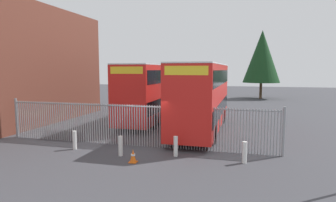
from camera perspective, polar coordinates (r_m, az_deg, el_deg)
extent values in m
plane|color=#3D3D42|center=(23.15, 2.59, -3.89)|extent=(100.00, 100.00, 0.00)
cylinder|color=gray|center=(19.67, -27.45, -3.14)|extent=(0.06, 0.06, 2.20)
cylinder|color=gray|center=(19.58, -27.15, -3.17)|extent=(0.06, 0.06, 2.20)
cylinder|color=gray|center=(19.48, -26.84, -3.20)|extent=(0.06, 0.06, 2.20)
cylinder|color=gray|center=(19.39, -26.53, -3.22)|extent=(0.06, 0.06, 2.20)
cylinder|color=gray|center=(19.30, -26.22, -3.25)|extent=(0.06, 0.06, 2.20)
cylinder|color=gray|center=(19.21, -25.91, -3.28)|extent=(0.06, 0.06, 2.20)
cylinder|color=gray|center=(19.12, -25.59, -3.30)|extent=(0.06, 0.06, 2.20)
cylinder|color=gray|center=(19.03, -25.27, -3.33)|extent=(0.06, 0.06, 2.20)
cylinder|color=gray|center=(18.94, -24.95, -3.36)|extent=(0.06, 0.06, 2.20)
cylinder|color=gray|center=(18.85, -24.62, -3.39)|extent=(0.06, 0.06, 2.20)
cylinder|color=gray|center=(18.76, -24.30, -3.42)|extent=(0.06, 0.06, 2.20)
cylinder|color=gray|center=(18.67, -23.96, -3.44)|extent=(0.06, 0.06, 2.20)
cylinder|color=gray|center=(18.58, -23.63, -3.47)|extent=(0.06, 0.06, 2.20)
cylinder|color=gray|center=(18.50, -23.29, -3.50)|extent=(0.06, 0.06, 2.20)
cylinder|color=gray|center=(18.41, -22.95, -3.53)|extent=(0.06, 0.06, 2.20)
cylinder|color=gray|center=(18.33, -22.60, -3.56)|extent=(0.06, 0.06, 2.20)
cylinder|color=gray|center=(18.24, -22.25, -3.59)|extent=(0.06, 0.06, 2.20)
cylinder|color=gray|center=(18.16, -21.90, -3.62)|extent=(0.06, 0.06, 2.20)
cylinder|color=gray|center=(18.08, -21.55, -3.64)|extent=(0.06, 0.06, 2.20)
cylinder|color=gray|center=(17.99, -21.19, -3.67)|extent=(0.06, 0.06, 2.20)
cylinder|color=gray|center=(17.91, -20.83, -3.70)|extent=(0.06, 0.06, 2.20)
cylinder|color=gray|center=(17.83, -20.47, -3.73)|extent=(0.06, 0.06, 2.20)
cylinder|color=gray|center=(17.75, -20.10, -3.76)|extent=(0.06, 0.06, 2.20)
cylinder|color=gray|center=(17.67, -19.73, -3.79)|extent=(0.06, 0.06, 2.20)
cylinder|color=gray|center=(17.59, -19.35, -3.82)|extent=(0.06, 0.06, 2.20)
cylinder|color=gray|center=(17.51, -18.97, -3.85)|extent=(0.06, 0.06, 2.20)
cylinder|color=gray|center=(17.44, -18.59, -3.88)|extent=(0.06, 0.06, 2.20)
cylinder|color=gray|center=(17.36, -18.21, -3.91)|extent=(0.06, 0.06, 2.20)
cylinder|color=gray|center=(17.28, -17.82, -3.94)|extent=(0.06, 0.06, 2.20)
cylinder|color=gray|center=(17.21, -17.43, -3.97)|extent=(0.06, 0.06, 2.20)
cylinder|color=gray|center=(17.14, -17.03, -4.00)|extent=(0.06, 0.06, 2.20)
cylinder|color=gray|center=(17.06, -16.64, -4.03)|extent=(0.06, 0.06, 2.20)
cylinder|color=gray|center=(16.99, -16.23, -4.06)|extent=(0.06, 0.06, 2.20)
cylinder|color=gray|center=(16.92, -15.83, -4.09)|extent=(0.06, 0.06, 2.20)
cylinder|color=gray|center=(16.85, -15.42, -4.12)|extent=(0.06, 0.06, 2.20)
cylinder|color=gray|center=(16.78, -15.01, -4.16)|extent=(0.06, 0.06, 2.20)
cylinder|color=gray|center=(16.71, -14.59, -4.19)|extent=(0.06, 0.06, 2.20)
cylinder|color=gray|center=(16.64, -14.17, -4.22)|extent=(0.06, 0.06, 2.20)
cylinder|color=gray|center=(16.57, -13.75, -4.25)|extent=(0.06, 0.06, 2.20)
cylinder|color=gray|center=(16.51, -13.32, -4.28)|extent=(0.06, 0.06, 2.20)
cylinder|color=gray|center=(16.44, -12.89, -4.31)|extent=(0.06, 0.06, 2.20)
cylinder|color=gray|center=(16.38, -12.46, -4.34)|extent=(0.06, 0.06, 2.20)
cylinder|color=gray|center=(16.31, -12.03, -4.37)|extent=(0.06, 0.06, 2.20)
cylinder|color=gray|center=(16.25, -11.59, -4.40)|extent=(0.06, 0.06, 2.20)
cylinder|color=gray|center=(16.19, -11.14, -4.43)|extent=(0.06, 0.06, 2.20)
cylinder|color=gray|center=(16.13, -10.70, -4.46)|extent=(0.06, 0.06, 2.20)
cylinder|color=gray|center=(16.07, -10.25, -4.49)|extent=(0.06, 0.06, 2.20)
cylinder|color=gray|center=(16.01, -9.79, -4.52)|extent=(0.06, 0.06, 2.20)
cylinder|color=gray|center=(15.95, -9.34, -4.55)|extent=(0.06, 0.06, 2.20)
cylinder|color=gray|center=(15.90, -8.88, -4.58)|extent=(0.06, 0.06, 2.20)
cylinder|color=gray|center=(15.84, -8.41, -4.62)|extent=(0.06, 0.06, 2.20)
cylinder|color=gray|center=(15.79, -7.95, -4.65)|extent=(0.06, 0.06, 2.20)
cylinder|color=gray|center=(15.73, -7.48, -4.68)|extent=(0.06, 0.06, 2.20)
cylinder|color=gray|center=(15.68, -7.00, -4.71)|extent=(0.06, 0.06, 2.20)
cylinder|color=gray|center=(15.63, -6.53, -4.74)|extent=(0.06, 0.06, 2.20)
cylinder|color=gray|center=(15.58, -6.05, -4.77)|extent=(0.06, 0.06, 2.20)
cylinder|color=gray|center=(15.53, -5.57, -4.80)|extent=(0.06, 0.06, 2.20)
cylinder|color=gray|center=(15.48, -5.08, -4.82)|extent=(0.06, 0.06, 2.20)
cylinder|color=gray|center=(15.44, -4.59, -4.85)|extent=(0.06, 0.06, 2.20)
cylinder|color=gray|center=(15.39, -4.10, -4.88)|extent=(0.06, 0.06, 2.20)
cylinder|color=gray|center=(15.34, -3.61, -4.91)|extent=(0.06, 0.06, 2.20)
cylinder|color=gray|center=(15.30, -3.11, -4.94)|extent=(0.06, 0.06, 2.20)
cylinder|color=gray|center=(15.26, -2.61, -4.97)|extent=(0.06, 0.06, 2.20)
cylinder|color=gray|center=(15.22, -2.11, -5.00)|extent=(0.06, 0.06, 2.20)
cylinder|color=gray|center=(15.18, -1.60, -5.03)|extent=(0.06, 0.06, 2.20)
cylinder|color=gray|center=(15.14, -1.09, -5.05)|extent=(0.06, 0.06, 2.20)
cylinder|color=gray|center=(15.10, -0.58, -5.08)|extent=(0.06, 0.06, 2.20)
cylinder|color=gray|center=(15.06, -0.07, -5.11)|extent=(0.06, 0.06, 2.20)
cylinder|color=gray|center=(15.03, 0.45, -5.14)|extent=(0.06, 0.06, 2.20)
cylinder|color=gray|center=(15.00, 0.97, -5.16)|extent=(0.06, 0.06, 2.20)
cylinder|color=gray|center=(14.96, 1.49, -5.19)|extent=(0.06, 0.06, 2.20)
cylinder|color=gray|center=(14.93, 2.01, -5.22)|extent=(0.06, 0.06, 2.20)
cylinder|color=gray|center=(14.90, 2.54, -5.24)|extent=(0.06, 0.06, 2.20)
cylinder|color=gray|center=(14.87, 3.06, -5.27)|extent=(0.06, 0.06, 2.20)
cylinder|color=gray|center=(14.84, 3.59, -5.29)|extent=(0.06, 0.06, 2.20)
cylinder|color=gray|center=(14.82, 4.12, -5.32)|extent=(0.06, 0.06, 2.20)
cylinder|color=gray|center=(14.79, 4.66, -5.34)|extent=(0.06, 0.06, 2.20)
cylinder|color=gray|center=(14.77, 5.19, -5.36)|extent=(0.06, 0.06, 2.20)
cylinder|color=gray|center=(14.75, 5.73, -5.39)|extent=(0.06, 0.06, 2.20)
cylinder|color=gray|center=(14.72, 6.27, -5.41)|extent=(0.06, 0.06, 2.20)
cylinder|color=gray|center=(14.70, 6.81, -5.43)|extent=(0.06, 0.06, 2.20)
cylinder|color=gray|center=(14.68, 7.35, -5.46)|extent=(0.06, 0.06, 2.20)
cylinder|color=gray|center=(14.67, 7.89, -5.48)|extent=(0.06, 0.06, 2.20)
cylinder|color=gray|center=(14.65, 8.44, -5.50)|extent=(0.06, 0.06, 2.20)
cylinder|color=gray|center=(14.64, 8.98, -5.52)|extent=(0.06, 0.06, 2.20)
cylinder|color=gray|center=(14.62, 9.53, -5.54)|extent=(0.06, 0.06, 2.20)
cylinder|color=gray|center=(14.61, 10.08, -5.56)|extent=(0.06, 0.06, 2.20)
cylinder|color=gray|center=(14.60, 10.63, -5.58)|extent=(0.06, 0.06, 2.20)
cylinder|color=gray|center=(14.59, 11.18, -5.60)|extent=(0.06, 0.06, 2.20)
cylinder|color=gray|center=(14.58, 11.73, -5.62)|extent=(0.06, 0.06, 2.20)
cylinder|color=gray|center=(14.57, 12.28, -5.64)|extent=(0.06, 0.06, 2.20)
cylinder|color=gray|center=(14.57, 12.83, -5.66)|extent=(0.06, 0.06, 2.20)
cylinder|color=gray|center=(14.56, 13.38, -5.67)|extent=(0.06, 0.06, 2.20)
cylinder|color=gray|center=(14.56, 13.93, -5.69)|extent=(0.06, 0.06, 2.20)
cylinder|color=gray|center=(14.56, 14.48, -5.71)|extent=(0.06, 0.06, 2.20)
cylinder|color=gray|center=(14.56, 15.03, -5.72)|extent=(0.06, 0.06, 2.20)
cylinder|color=gray|center=(14.56, 15.59, -5.74)|extent=(0.06, 0.06, 2.20)
cylinder|color=gray|center=(14.56, 16.14, -5.75)|extent=(0.06, 0.06, 2.20)
cylinder|color=gray|center=(14.57, 16.69, -5.76)|extent=(0.06, 0.06, 2.20)
cylinder|color=gray|center=(14.57, 17.24, -5.78)|extent=(0.06, 0.06, 2.20)
cylinder|color=gray|center=(14.58, 17.79, -5.79)|extent=(0.06, 0.06, 2.20)
cylinder|color=gray|center=(14.59, 18.34, -5.80)|extent=(0.06, 0.06, 2.20)
cylinder|color=gray|center=(14.60, 18.89, -5.82)|extent=(0.06, 0.06, 2.20)
cylinder|color=gray|center=(14.61, 19.44, -5.83)|extent=(0.06, 0.06, 2.20)
cylinder|color=gray|center=(14.62, 19.99, -5.84)|extent=(0.06, 0.06, 2.20)
cylinder|color=gray|center=(14.63, 20.54, -5.85)|extent=(0.06, 0.06, 2.20)
cylinder|color=gray|center=(14.65, 21.09, -5.86)|extent=(0.06, 0.06, 2.20)
cylinder|color=gray|center=(14.66, 21.63, -5.87)|extent=(0.06, 0.06, 2.20)
cylinder|color=gray|center=(15.50, -6.81, -1.01)|extent=(14.95, 0.07, 0.07)
cylinder|color=gray|center=(19.66, -27.46, -2.93)|extent=(0.14, 0.14, 2.35)
cylinder|color=gray|center=(14.65, 21.64, -5.58)|extent=(0.14, 0.14, 2.35)
cube|color=red|center=(19.34, 6.72, 1.10)|extent=(2.50, 10.80, 4.00)
cube|color=black|center=(19.42, 6.69, -1.25)|extent=(2.54, 10.37, 0.90)
cube|color=black|center=(19.27, 6.76, 4.66)|extent=(2.54, 10.37, 0.90)
cube|color=yellow|center=(13.99, 3.58, 5.97)|extent=(2.12, 0.12, 0.44)
cube|color=silver|center=(19.27, 6.80, 7.13)|extent=(2.50, 10.80, 0.08)
cylinder|color=black|center=(16.57, 1.14, -6.12)|extent=(0.30, 1.04, 1.04)
cylinder|color=black|center=(16.19, 8.76, -6.48)|extent=(0.30, 1.04, 1.04)
cylinder|color=black|center=(22.65, 5.01, -2.80)|extent=(0.30, 1.04, 1.04)
cylinder|color=black|center=(22.37, 10.57, -3.00)|extent=(0.30, 1.04, 1.04)
cube|color=red|center=(23.16, -2.79, 1.97)|extent=(2.50, 10.80, 4.00)
cube|color=black|center=(23.23, -2.78, 0.00)|extent=(2.54, 10.37, 0.90)
cube|color=black|center=(23.10, -2.81, 4.94)|extent=(2.54, 10.37, 0.90)
cube|color=yellow|center=(18.08, -8.06, 5.97)|extent=(2.12, 0.12, 0.44)
cube|color=silver|center=(23.10, -2.82, 7.00)|extent=(2.50, 10.80, 0.08)
cylinder|color=black|center=(20.66, -8.54, -3.72)|extent=(0.30, 1.04, 1.04)
cylinder|color=black|center=(19.89, -2.71, -4.04)|extent=(0.30, 1.04, 1.04)
cylinder|color=black|center=(26.50, -3.06, -1.47)|extent=(0.30, 1.04, 1.04)
cylinder|color=black|center=(25.90, 1.57, -1.64)|extent=(0.30, 1.04, 1.04)
cylinder|color=silver|center=(15.71, -17.76, -7.27)|extent=(0.20, 0.20, 0.95)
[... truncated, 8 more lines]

